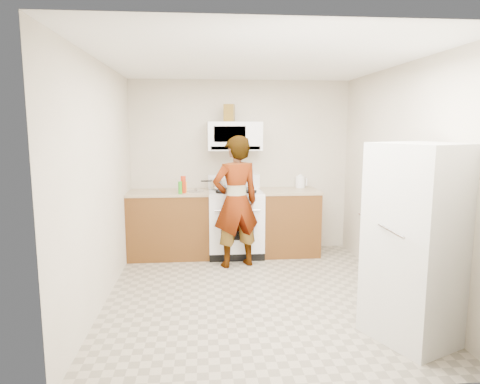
{
  "coord_description": "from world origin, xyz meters",
  "views": [
    {
      "loc": [
        -0.56,
        -4.48,
        1.83
      ],
      "look_at": [
        -0.12,
        0.55,
        1.06
      ],
      "focal_mm": 32.0,
      "sensor_mm": 36.0,
      "label": 1
    }
  ],
  "objects": [
    {
      "name": "counter_right",
      "position": [
        0.68,
        1.49,
        0.92
      ],
      "size": [
        0.82,
        0.64,
        0.03
      ],
      "primitive_type": "cube",
      "color": "#9D836A",
      "rests_on": "cabinet_right"
    },
    {
      "name": "broom",
      "position": [
        1.58,
        0.85,
        0.71
      ],
      "size": [
        0.18,
        0.28,
        1.4
      ],
      "primitive_type": "cylinder",
      "rotation": [
        0.14,
        -0.14,
        0.26
      ],
      "color": "silver",
      "rests_on": "floor"
    },
    {
      "name": "counter_left",
      "position": [
        -1.04,
        1.49,
        0.92
      ],
      "size": [
        1.14,
        0.64,
        0.03
      ],
      "primitive_type": "cube",
      "color": "#9D836A",
      "rests_on": "cabinet_left"
    },
    {
      "name": "microwave",
      "position": [
        -0.1,
        1.61,
        1.7
      ],
      "size": [
        0.76,
        0.38,
        0.4
      ],
      "primitive_type": "cube",
      "color": "white",
      "rests_on": "back_wall"
    },
    {
      "name": "bottle_green_cap",
      "position": [
        -0.86,
        1.24,
        1.02
      ],
      "size": [
        0.07,
        0.07,
        0.17
      ],
      "primitive_type": "cylinder",
      "rotation": [
        0.0,
        0.0,
        -0.43
      ],
      "color": "#258C19",
      "rests_on": "counter_left"
    },
    {
      "name": "bottle_spray",
      "position": [
        -0.82,
        1.32,
        1.05
      ],
      "size": [
        0.08,
        0.08,
        0.23
      ],
      "primitive_type": "cylinder",
      "rotation": [
        0.0,
        0.0,
        0.12
      ],
      "color": "#B32B0D",
      "rests_on": "counter_left"
    },
    {
      "name": "floor",
      "position": [
        0.0,
        0.0,
        0.0
      ],
      "size": [
        3.6,
        3.6,
        0.0
      ],
      "primitive_type": "plane",
      "color": "gray",
      "rests_on": "ground"
    },
    {
      "name": "cabinet_right",
      "position": [
        0.68,
        1.49,
        0.45
      ],
      "size": [
        0.8,
        0.62,
        0.9
      ],
      "primitive_type": "cube",
      "color": "#573814",
      "rests_on": "floor"
    },
    {
      "name": "right_wall",
      "position": [
        1.59,
        0.0,
        1.25
      ],
      "size": [
        0.02,
        3.6,
        2.5
      ],
      "primitive_type": "cube",
      "color": "beige",
      "rests_on": "floor"
    },
    {
      "name": "jug",
      "position": [
        -0.18,
        1.56,
        2.02
      ],
      "size": [
        0.17,
        0.17,
        0.24
      ],
      "primitive_type": "cube",
      "rotation": [
        0.0,
        0.0,
        -0.23
      ],
      "color": "brown",
      "rests_on": "microwave"
    },
    {
      "name": "kettle",
      "position": [
        0.88,
        1.71,
        1.02
      ],
      "size": [
        0.15,
        0.15,
        0.17
      ],
      "primitive_type": "cylinder",
      "rotation": [
        0.0,
        0.0,
        0.07
      ],
      "color": "white",
      "rests_on": "counter_right"
    },
    {
      "name": "back_wall",
      "position": [
        0.0,
        1.79,
        1.25
      ],
      "size": [
        3.2,
        0.02,
        2.5
      ],
      "primitive_type": "cube",
      "color": "beige",
      "rests_on": "floor"
    },
    {
      "name": "saucepan",
      "position": [
        -0.33,
        1.61,
        1.02
      ],
      "size": [
        0.28,
        0.28,
        0.13
      ],
      "primitive_type": "cylinder",
      "rotation": [
        0.0,
        0.0,
        0.24
      ],
      "color": "silver",
      "rests_on": "gas_range"
    },
    {
      "name": "bottle_hot_sauce",
      "position": [
        -0.8,
        1.4,
        1.01
      ],
      "size": [
        0.05,
        0.05,
        0.14
      ],
      "primitive_type": "cylinder",
      "rotation": [
        0.0,
        0.0,
        -0.0
      ],
      "color": "orange",
      "rests_on": "counter_left"
    },
    {
      "name": "tray",
      "position": [
        -0.03,
        1.42,
        0.96
      ],
      "size": [
        0.28,
        0.22,
        0.05
      ],
      "primitive_type": "cube",
      "rotation": [
        0.0,
        0.0,
        0.28
      ],
      "color": "silver",
      "rests_on": "gas_range"
    },
    {
      "name": "fridge",
      "position": [
        1.28,
        -1.09,
        0.85
      ],
      "size": [
        0.92,
        0.92,
        1.7
      ],
      "primitive_type": "cube",
      "rotation": [
        0.0,
        0.0,
        0.42
      ],
      "color": "silver",
      "rests_on": "floor"
    },
    {
      "name": "gas_range",
      "position": [
        -0.1,
        1.48,
        0.49
      ],
      "size": [
        0.76,
        0.65,
        1.13
      ],
      "color": "white",
      "rests_on": "floor"
    },
    {
      "name": "person",
      "position": [
        -0.13,
        0.98,
        0.86
      ],
      "size": [
        0.72,
        0.58,
        1.72
      ],
      "primitive_type": "imported",
      "rotation": [
        0.0,
        0.0,
        3.44
      ],
      "color": "tan",
      "rests_on": "floor"
    },
    {
      "name": "cabinet_left",
      "position": [
        -1.04,
        1.49,
        0.45
      ],
      "size": [
        1.12,
        0.62,
        0.9
      ],
      "primitive_type": "cube",
      "color": "#573814",
      "rests_on": "floor"
    },
    {
      "name": "pot_lid",
      "position": [
        -0.66,
        1.46,
        0.94
      ],
      "size": [
        0.26,
        0.26,
        0.01
      ],
      "primitive_type": "cylinder",
      "rotation": [
        0.0,
        0.0,
        -0.09
      ],
      "color": "white",
      "rests_on": "counter_left"
    }
  ]
}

